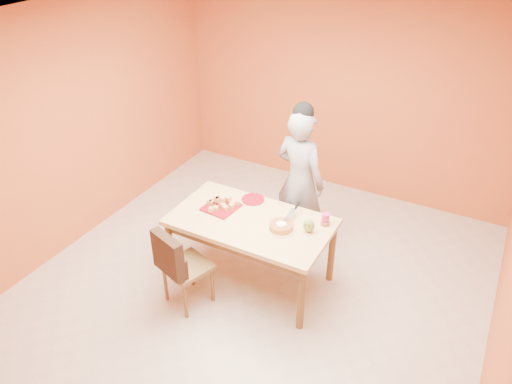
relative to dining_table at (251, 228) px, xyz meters
The scene contains 16 objects.
floor 0.70m from the dining_table, 61.75° to the right, with size 5.00×5.00×0.00m, color #BDB1A1.
ceiling 2.04m from the dining_table, 61.75° to the right, with size 5.00×5.00×0.00m, color silver.
wall_back 2.42m from the dining_table, 87.65° to the left, with size 4.50×4.50×0.00m, color #B9602A.
wall_left 2.27m from the dining_table, behind, with size 5.00×5.00×0.00m, color #B9602A.
dining_table is the anchor object (origin of this frame).
dining_chair 0.75m from the dining_table, 122.77° to the right, with size 0.53×0.59×0.90m.
pastry_pile 0.41m from the dining_table, behind, with size 0.29×0.29×0.09m, color tan, non-canonical shape.
person 0.86m from the dining_table, 79.18° to the left, with size 0.61×0.40×1.66m, color gray.
pastry_platter 0.39m from the dining_table, behind, with size 0.32×0.32×0.02m, color maroon.
red_dinner_plate 0.39m from the dining_table, 115.29° to the left, with size 0.24×0.24×0.01m, color maroon.
white_cake_plate 0.35m from the dining_table, ahead, with size 0.27×0.27×0.01m, color white.
sponge_cake 0.36m from the dining_table, ahead, with size 0.24×0.24×0.05m, color #C77033.
cake_server 0.42m from the dining_table, 26.95° to the left, with size 0.05×0.24×0.01m, color silver.
egg_ornament 0.61m from the dining_table, ahead, with size 0.11×0.09×0.14m, color olive.
magenta_glass 0.75m from the dining_table, 24.07° to the left, with size 0.08×0.08×0.11m, color #DC217E.
checker_tin 0.74m from the dining_table, 22.16° to the left, with size 0.09×0.09×0.03m, color #3A1D0F.
Camera 1 is at (1.88, -3.39, 3.59)m, focal length 35.00 mm.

